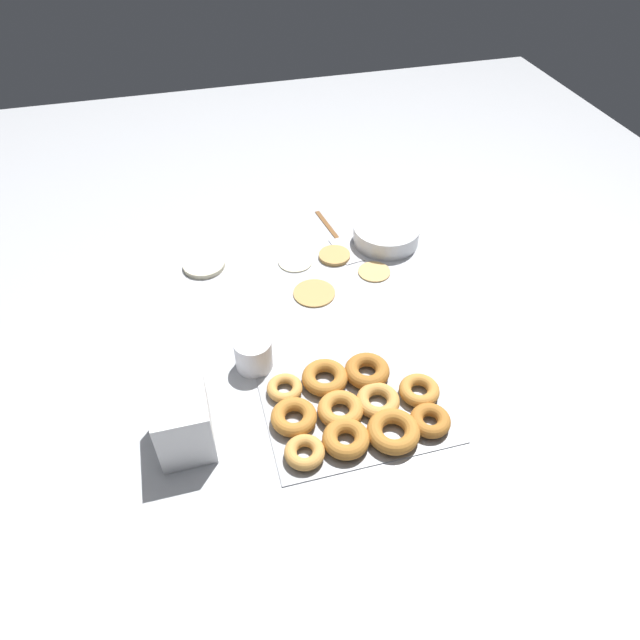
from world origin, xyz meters
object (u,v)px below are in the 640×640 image
object	(u,v)px
donut_tray	(356,408)
paper_cup	(254,354)
pancake_2	(374,271)
pancake_3	(335,256)
spatula	(342,244)
pancake_4	(314,292)
container_stack	(183,419)
batter_bowl	(386,234)
pancake_0	(295,261)
pancake_1	(204,265)

from	to	relation	value
donut_tray	paper_cup	size ratio (longest dim) A/B	4.59
pancake_2	paper_cup	size ratio (longest dim) A/B	1.04
pancake_3	donut_tray	xyz separation A→B (m)	(-0.11, -0.55, 0.01)
donut_tray	paper_cup	bearing A→B (deg)	134.02
pancake_2	spatula	world-z (taller)	pancake_2
pancake_4	container_stack	size ratio (longest dim) A/B	0.77
pancake_2	spatula	size ratio (longest dim) A/B	0.31
batter_bowl	pancake_0	bearing A→B (deg)	-174.02
pancake_1	batter_bowl	distance (m)	0.54
container_stack	pancake_1	bearing A→B (deg)	80.12
pancake_3	pancake_4	bearing A→B (deg)	-124.53
batter_bowl	paper_cup	size ratio (longest dim) A/B	2.23
batter_bowl	donut_tray	bearing A→B (deg)	-115.49
pancake_1	container_stack	size ratio (longest dim) A/B	0.81
pancake_3	pancake_4	xyz separation A→B (m)	(-0.10, -0.14, -0.00)
pancake_1	pancake_3	world-z (taller)	pancake_1
pancake_2	batter_bowl	xyz separation A→B (m)	(0.08, 0.13, 0.02)
pancake_0	pancake_2	world-z (taller)	same
pancake_3	pancake_1	bearing A→B (deg)	171.75
pancake_1	batter_bowl	xyz separation A→B (m)	(0.54, -0.02, 0.02)
pancake_3	container_stack	bearing A→B (deg)	-131.93
pancake_1	spatula	distance (m)	0.41
pancake_0	pancake_4	world-z (taller)	pancake_4
pancake_1	pancake_3	size ratio (longest dim) A/B	1.30
pancake_0	donut_tray	distance (m)	0.56
pancake_0	paper_cup	distance (m)	0.41
pancake_4	spatula	bearing A→B (deg)	55.14
batter_bowl	pancake_1	bearing A→B (deg)	178.04
pancake_3	donut_tray	world-z (taller)	donut_tray
paper_cup	spatula	bearing A→B (deg)	50.47
pancake_2	pancake_0	bearing A→B (deg)	153.46
pancake_2	pancake_3	distance (m)	0.13
batter_bowl	paper_cup	bearing A→B (deg)	-140.17
donut_tray	pancake_3	bearing A→B (deg)	78.71
pancake_1	donut_tray	xyz separation A→B (m)	(0.26, -0.61, 0.01)
pancake_1	container_stack	xyz separation A→B (m)	(-0.10, -0.58, 0.06)
pancake_4	paper_cup	distance (m)	0.30
paper_cup	spatula	size ratio (longest dim) A/B	0.30
pancake_4	paper_cup	world-z (taller)	paper_cup
container_stack	spatula	world-z (taller)	container_stack
pancake_0	container_stack	bearing A→B (deg)	-123.86
pancake_0	pancake_4	size ratio (longest dim) A/B	0.86
pancake_3	batter_bowl	world-z (taller)	batter_bowl
pancake_2	paper_cup	distance (m)	0.47
pancake_3	paper_cup	bearing A→B (deg)	-130.08
pancake_3	batter_bowl	bearing A→B (deg)	11.78
spatula	pancake_1	bearing A→B (deg)	-98.18
pancake_3	donut_tray	size ratio (longest dim) A/B	0.23
pancake_1	pancake_2	distance (m)	0.49
pancake_3	container_stack	size ratio (longest dim) A/B	0.62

